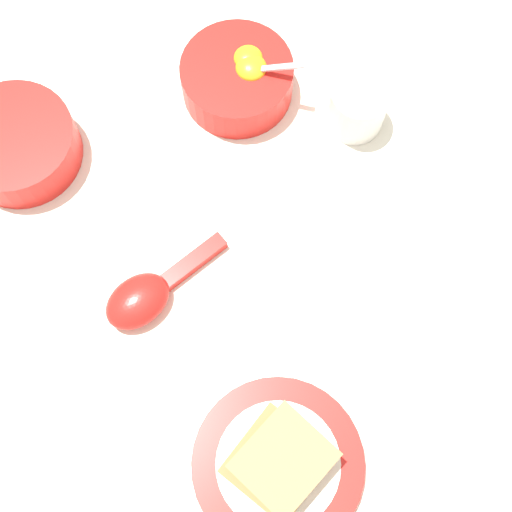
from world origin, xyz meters
TOP-DOWN VIEW (x-y plane):
  - ground_plane at (0.00, 0.00)m, footprint 3.00×3.00m
  - egg_bowl at (0.21, 0.06)m, footprint 0.14×0.15m
  - toast_plate at (-0.18, -0.16)m, footprint 0.18×0.18m
  - toast_sandwich at (-0.18, -0.16)m, footprint 0.11×0.11m
  - soup_spoon at (-0.07, 0.04)m, footprint 0.16×0.10m
  - congee_bowl at (0.03, 0.26)m, footprint 0.14×0.14m
  - drinking_cup at (0.23, -0.09)m, footprint 0.07×0.07m

SIDE VIEW (x-z plane):
  - ground_plane at x=0.00m, z-range 0.00..0.00m
  - toast_plate at x=-0.18m, z-range 0.00..0.02m
  - soup_spoon at x=-0.07m, z-range 0.00..0.03m
  - congee_bowl at x=0.03m, z-range 0.00..0.05m
  - egg_bowl at x=0.21m, z-range -0.01..0.07m
  - drinking_cup at x=0.23m, z-range 0.00..0.07m
  - toast_sandwich at x=-0.18m, z-range 0.02..0.05m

